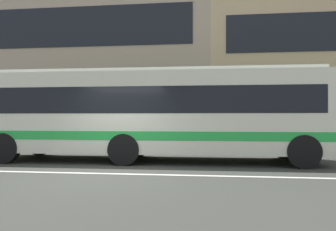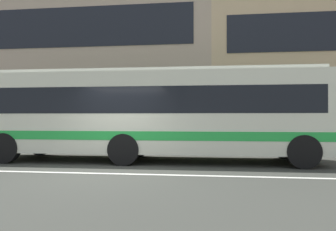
# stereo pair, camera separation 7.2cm
# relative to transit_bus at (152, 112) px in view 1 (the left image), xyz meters

# --- Properties ---
(ground_plane) EXTENTS (160.00, 160.00, 0.00)m
(ground_plane) POSITION_rel_transit_bus_xyz_m (-0.80, -2.62, -1.71)
(ground_plane) COLOR #3A3B35
(lane_centre_line) EXTENTS (60.00, 0.16, 0.01)m
(lane_centre_line) POSITION_rel_transit_bus_xyz_m (-0.80, -2.62, -1.71)
(lane_centre_line) COLOR silver
(lane_centre_line) RESTS_ON ground_plane
(hedge_row_far) EXTENTS (21.83, 1.10, 0.76)m
(hedge_row_far) POSITION_rel_transit_bus_xyz_m (1.39, 4.00, -1.33)
(hedge_row_far) COLOR #285C1E
(hedge_row_far) RESTS_ON ground_plane
(apartment_block_left) EXTENTS (24.79, 11.52, 11.77)m
(apartment_block_left) POSITION_rel_transit_bus_xyz_m (-10.23, 12.57, 4.17)
(apartment_block_left) COLOR tan
(apartment_block_left) RESTS_ON ground_plane
(transit_bus) EXTENTS (11.48, 2.63, 3.10)m
(transit_bus) POSITION_rel_transit_bus_xyz_m (0.00, 0.00, 0.00)
(transit_bus) COLOR beige
(transit_bus) RESTS_ON ground_plane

